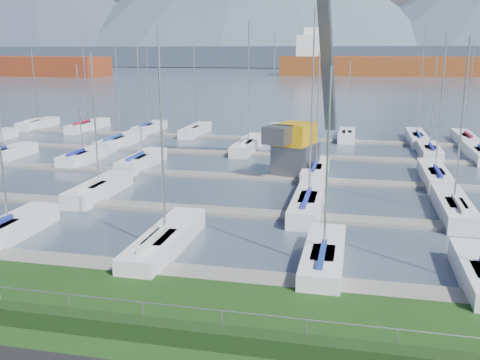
# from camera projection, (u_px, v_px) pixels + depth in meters

# --- Properties ---
(water) EXTENTS (800.00, 540.00, 0.20)m
(water) POSITION_uv_depth(u_px,v_px,m) (347.00, 71.00, 266.29)
(water) COLOR #414F5F
(hedge) EXTENTS (80.00, 0.70, 0.70)m
(hedge) POSITION_uv_depth(u_px,v_px,m) (165.00, 332.00, 19.15)
(hedge) COLOR black
(hedge) RESTS_ON grass
(fence) EXTENTS (80.00, 0.04, 0.04)m
(fence) POSITION_uv_depth(u_px,v_px,m) (168.00, 305.00, 19.33)
(fence) COLOR #9C9EA4
(fence) RESTS_ON grass
(foothill) EXTENTS (900.00, 80.00, 12.00)m
(foothill) POSITION_uv_depth(u_px,v_px,m) (351.00, 56.00, 331.16)
(foothill) COLOR #3A4355
(foothill) RESTS_ON water
(docks) EXTENTS (90.00, 41.60, 0.25)m
(docks) POSITION_uv_depth(u_px,v_px,m) (276.00, 179.00, 44.32)
(docks) COLOR gray
(docks) RESTS_ON water
(crane) EXTENTS (5.43, 13.47, 22.35)m
(crane) POSITION_uv_depth(u_px,v_px,m) (304.00, 108.00, 45.39)
(crane) COLOR #5A5B61
(crane) RESTS_ON water
(cargo_ship_mid) EXTENTS (92.46, 28.17, 21.50)m
(cargo_ship_mid) POSITION_uv_depth(u_px,v_px,m) (380.00, 66.00, 220.27)
(cargo_ship_mid) COLOR brown
(cargo_ship_mid) RESTS_ON water
(sailboat_fleet) EXTENTS (75.38, 49.21, 13.67)m
(sailboat_fleet) POSITION_uv_depth(u_px,v_px,m) (279.00, 105.00, 46.22)
(sailboat_fleet) COLOR navy
(sailboat_fleet) RESTS_ON water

